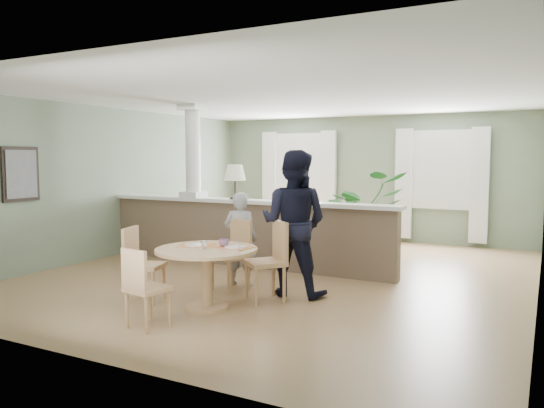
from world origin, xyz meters
The scene contains 12 objects.
ground centered at (0.00, 0.00, 0.00)m, with size 8.00×8.00×0.00m, color #A88158.
room_shell centered at (-0.03, 0.63, 1.81)m, with size 7.02×8.02×2.71m.
pony_wall centered at (-0.99, 0.20, 0.71)m, with size 5.32×0.38×2.70m.
sofa centered at (-0.91, 2.08, 0.47)m, with size 3.19×1.25×0.93m, color #927A4F.
houseplant centered at (0.74, 1.42, 0.79)m, with size 1.42×1.23×1.58m, color #2B6D2D.
dining_table centered at (0.02, -2.17, 0.58)m, with size 1.21×1.21×0.82m.
chair_far_boy centered at (-0.20, -1.21, 0.53)m, with size 0.54×0.54×0.95m.
chair_far_man centered at (0.51, -1.49, 0.55)m, with size 0.64×0.64×1.00m.
chair_near centered at (-0.15, -3.11, 0.47)m, with size 0.45×0.45×0.86m.
chair_side centered at (-0.92, -2.29, 0.52)m, with size 0.52×0.52×0.93m.
child_person centered at (-0.23, -0.99, 0.66)m, with size 0.48×0.32×1.32m, color #959499.
man_person centered at (0.65, -1.11, 0.95)m, with size 0.92×0.72×1.89m, color black.
Camera 1 is at (3.57, -7.29, 1.79)m, focal length 35.00 mm.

